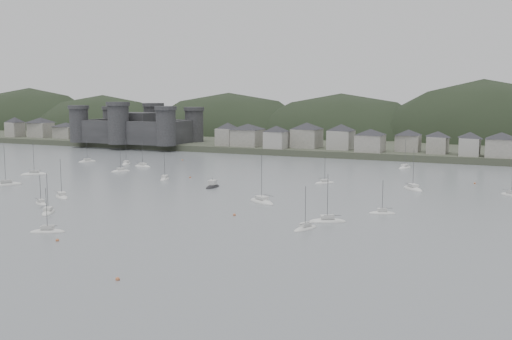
% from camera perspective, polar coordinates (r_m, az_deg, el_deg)
% --- Properties ---
extents(ground, '(900.00, 900.00, 0.00)m').
position_cam_1_polar(ground, '(117.86, -15.52, -7.11)').
color(ground, slate).
rests_on(ground, ground).
extents(far_shore_land, '(900.00, 250.00, 3.00)m').
position_cam_1_polar(far_shore_land, '(389.96, 13.64, 3.06)').
color(far_shore_land, '#383D2D').
rests_on(far_shore_land, ground).
extents(forested_ridge, '(851.55, 103.94, 102.57)m').
position_cam_1_polar(forested_ridge, '(365.15, 13.55, 0.78)').
color(forested_ridge, black).
rests_on(forested_ridge, ground).
extents(castle, '(66.00, 43.00, 20.00)m').
position_cam_1_polar(castle, '(330.42, -11.43, 4.05)').
color(castle, '#2D2D2F').
rests_on(castle, far_shore_land).
extents(waterfront_town, '(451.48, 28.46, 12.92)m').
position_cam_1_polar(waterfront_town, '(271.96, 19.61, 2.62)').
color(waterfront_town, gray).
rests_on(waterfront_town, far_shore_land).
extents(sailboat_lead, '(8.76, 9.61, 13.49)m').
position_cam_1_polar(sailboat_lead, '(186.51, 14.87, -1.78)').
color(sailboat_lead, silver).
rests_on(sailboat_lead, ground).
extents(moored_fleet, '(233.43, 175.54, 13.88)m').
position_cam_1_polar(moored_fleet, '(169.62, -5.94, -2.46)').
color(moored_fleet, silver).
rests_on(moored_fleet, ground).
extents(motor_launch_far, '(3.26, 8.00, 3.88)m').
position_cam_1_polar(motor_launch_far, '(185.10, -4.20, -1.58)').
color(motor_launch_far, black).
rests_on(motor_launch_far, ground).
extents(mooring_buoys, '(168.77, 150.25, 0.70)m').
position_cam_1_polar(mooring_buoys, '(162.23, -2.23, -2.88)').
color(mooring_buoys, '#BF6A3F').
rests_on(mooring_buoys, ground).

